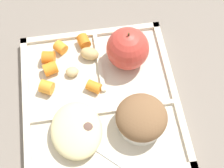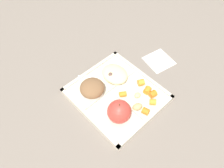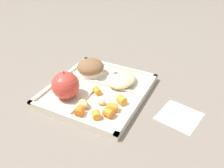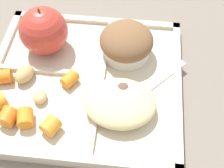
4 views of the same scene
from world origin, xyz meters
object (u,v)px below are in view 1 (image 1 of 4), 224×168
object	(u,v)px
bran_muffin	(141,119)
green_apple	(128,49)
plastic_fork	(103,152)
lunch_tray	(101,100)

from	to	relation	value
bran_muffin	green_apple	bearing A→B (deg)	-180.00
bran_muffin	plastic_fork	xyz separation A→B (m)	(0.04, -0.08, -0.03)
green_apple	bran_muffin	size ratio (longest dim) A/B	0.97
green_apple	plastic_fork	bearing A→B (deg)	-22.32
plastic_fork	bran_muffin	bearing A→B (deg)	118.78
lunch_tray	green_apple	distance (m)	0.11
lunch_tray	bran_muffin	distance (m)	0.10
lunch_tray	green_apple	world-z (taller)	green_apple
lunch_tray	plastic_fork	distance (m)	0.11
lunch_tray	plastic_fork	world-z (taller)	lunch_tray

